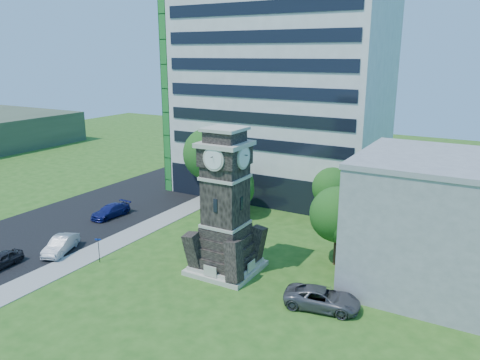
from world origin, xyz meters
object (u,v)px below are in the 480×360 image
Objects in this scene: car_street_north at (111,211)px; car_east_lot at (322,298)px; clock_tower at (225,211)px; car_street_south at (1,260)px; car_street_mid at (61,245)px; street_sign at (99,247)px; park_bench at (218,275)px.

car_east_lot reaches higher than car_street_north.
clock_tower is 3.15× the size of car_street_south.
clock_tower is 16.43m from car_street_mid.
street_sign is (-19.72, -2.43, 0.68)m from car_east_lot.
car_street_mid is 1.99× the size of street_sign.
car_street_mid reaches higher than car_street_south.
car_street_south is 14.21m from car_street_north.
car_street_mid is 0.84× the size of car_east_lot.
car_street_south is 0.71× the size of car_east_lot.
clock_tower is 5.23m from park_bench.
car_street_south reaches higher than park_bench.
street_sign is at bearing 87.12° from car_east_lot.
car_street_north is 2.91× the size of park_bench.
car_street_north is 2.10× the size of street_sign.
park_bench is (18.71, -6.93, -0.25)m from car_street_north.
clock_tower reaches higher than car_street_mid.
car_street_south is at bearing -81.14° from car_street_north.
street_sign is at bearing -18.90° from car_street_mid.
car_street_mid is 9.96m from car_street_north.
car_street_mid is 2.75× the size of park_bench.
street_sign is at bearing -157.89° from clock_tower.
clock_tower is at bearing 104.77° from park_bench.
clock_tower is 2.54× the size of car_street_north.
clock_tower is at bearing -5.26° from car_street_mid.
car_street_north is 12.10m from street_sign.
car_east_lot reaches higher than car_street_south.
park_bench is (-8.80, -0.14, -0.30)m from car_east_lot.
clock_tower is 7.38× the size of park_bench.
car_street_north reaches higher than park_bench.
street_sign is (-10.92, -2.30, 0.98)m from park_bench.
car_street_north is (-1.19, 14.16, 0.04)m from car_street_south.
clock_tower is 11.94m from street_sign.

